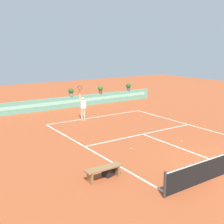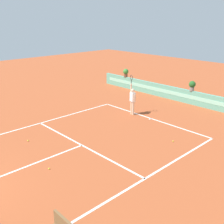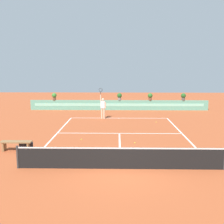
# 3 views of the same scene
# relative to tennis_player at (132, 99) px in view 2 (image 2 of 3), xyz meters

# --- Properties ---
(ground_plane) EXTENTS (60.00, 60.00, 0.00)m
(ground_plane) POSITION_rel_tennis_player_xyz_m (1.36, -5.60, -1.05)
(ground_plane) COLOR #A84C28
(court_lines) EXTENTS (8.32, 11.94, 0.01)m
(court_lines) POSITION_rel_tennis_player_xyz_m (1.36, -4.88, -1.05)
(court_lines) COLOR white
(court_lines) RESTS_ON ground
(back_wall_barrier) EXTENTS (18.00, 0.21, 1.00)m
(back_wall_barrier) POSITION_rel_tennis_player_xyz_m (1.36, 4.79, -0.55)
(back_wall_barrier) COLOR #60A88E
(back_wall_barrier) RESTS_ON ground
(tennis_player) EXTENTS (0.60, 0.31, 2.58)m
(tennis_player) POSITION_rel_tennis_player_xyz_m (0.00, 0.00, 0.00)
(tennis_player) COLOR beige
(tennis_player) RESTS_ON ground
(tennis_ball_near_baseline) EXTENTS (0.07, 0.07, 0.07)m
(tennis_ball_near_baseline) POSITION_rel_tennis_player_xyz_m (2.23, -7.60, -1.02)
(tennis_ball_near_baseline) COLOR #CCE033
(tennis_ball_near_baseline) RESTS_ON ground
(tennis_ball_mid_court) EXTENTS (0.07, 0.07, 0.07)m
(tennis_ball_mid_court) POSITION_rel_tennis_player_xyz_m (4.28, -1.55, -1.02)
(tennis_ball_mid_court) COLOR #CCE033
(tennis_ball_mid_court) RESTS_ON ground
(tennis_ball_by_sideline) EXTENTS (0.07, 0.07, 0.07)m
(tennis_ball_by_sideline) POSITION_rel_tennis_player_xyz_m (-0.92, -6.94, -1.02)
(tennis_ball_by_sideline) COLOR #CCE033
(tennis_ball_by_sideline) RESTS_ON ground
(potted_plant_centre) EXTENTS (0.48, 0.48, 0.72)m
(potted_plant_centre) POSITION_rel_tennis_player_xyz_m (1.43, 4.79, 0.36)
(potted_plant_centre) COLOR gray
(potted_plant_centre) RESTS_ON back_wall_barrier
(potted_plant_far_left) EXTENTS (0.48, 0.48, 0.72)m
(potted_plant_far_left) POSITION_rel_tennis_player_xyz_m (-5.20, 4.79, 0.36)
(potted_plant_far_left) COLOR brown
(potted_plant_far_left) RESTS_ON back_wall_barrier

